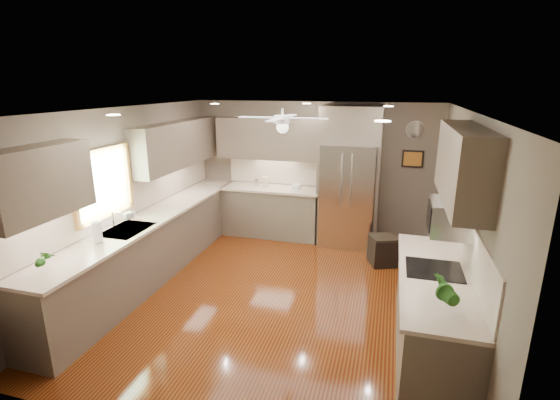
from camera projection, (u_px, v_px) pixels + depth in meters
The scene contains 26 objects.
floor at pixel (277, 294), 5.61m from camera, with size 5.00×5.00×0.00m, color #441209.
ceiling at pixel (276, 110), 4.92m from camera, with size 5.00×5.00×0.00m, color white.
wall_back at pixel (313, 170), 7.58m from camera, with size 4.50×4.50×0.00m, color #61564A.
wall_front at pixel (181, 305), 2.95m from camera, with size 4.50×4.50×0.00m, color #61564A.
wall_left at pixel (127, 196), 5.85m from camera, with size 5.00×5.00×0.00m, color #61564A.
wall_right at pixel (463, 223), 4.69m from camera, with size 5.00×5.00×0.00m, color #61564A.
canister_b at pixel (257, 182), 7.68m from camera, with size 0.09×0.09×0.14m, color silver.
canister_c at pixel (265, 182), 7.58m from camera, with size 0.12×0.12×0.20m, color beige.
soap_bottle at pixel (129, 215), 5.66m from camera, with size 0.09×0.09×0.20m, color white.
potted_plant_left at pixel (42, 259), 4.12m from camera, with size 0.16×0.11×0.30m, color #215518.
potted_plant_right at pixel (446, 290), 3.43m from camera, with size 0.20×0.16×0.36m, color #215518.
bowl at pixel (296, 188), 7.42m from camera, with size 0.20×0.20×0.05m, color beige.
left_run at pixel (155, 243), 6.12m from camera, with size 0.65×4.70×1.45m.
back_run at pixel (272, 210), 7.71m from camera, with size 1.85×0.65×1.45m.
uppers at pixel (241, 150), 5.94m from camera, with size 4.50×4.70×0.95m.
window at pixel (103, 183), 5.29m from camera, with size 0.05×1.12×0.92m.
sink at pixel (127, 232), 5.40m from camera, with size 0.50×0.70×0.32m.
refrigerator at pixel (349, 179), 7.10m from camera, with size 1.06×0.75×2.45m.
right_run at pixel (432, 314), 4.24m from camera, with size 0.70×2.20×1.45m.
microwave at pixel (450, 217), 4.17m from camera, with size 0.43×0.55×0.34m.
ceiling_fan at pixel (283, 122), 5.25m from camera, with size 1.18×1.18×0.32m.
recessed_lights at pixel (282, 108), 5.30m from camera, with size 2.84×3.14×0.01m.
wall_clock at pixel (415, 130), 6.89m from camera, with size 0.30×0.03×0.30m.
framed_print at pixel (413, 159), 7.03m from camera, with size 0.36×0.03×0.30m.
stool at pixel (383, 250), 6.49m from camera, with size 0.51×0.51×0.47m.
paper_towel at pixel (97, 232), 4.90m from camera, with size 0.11×0.11×0.27m.
Camera 1 is at (1.40, -4.84, 2.80)m, focal length 26.00 mm.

